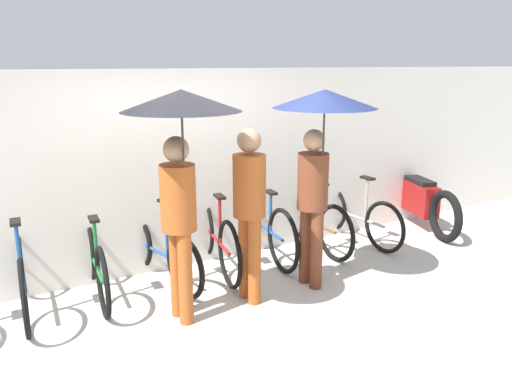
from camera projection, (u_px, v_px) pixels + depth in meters
The scene contains 13 objects.
ground_plane at pixel (252, 334), 4.44m from camera, with size 30.00×30.00×0.00m, color #B7B2A8.
back_wall at pixel (175, 171), 5.67m from camera, with size 13.98×0.12×2.27m.
parked_bicycle_1 at pixel (22, 275), 4.74m from camera, with size 0.44×1.69×1.10m.
parked_bicycle_2 at pixel (95, 262), 5.08m from camera, with size 0.44×1.66×1.05m.
parked_bicycle_3 at pixel (159, 251), 5.42m from camera, with size 0.50×1.69×1.02m.
parked_bicycle_4 at pixel (216, 237), 5.74m from camera, with size 0.45×1.74×0.97m.
parked_bicycle_5 at pixel (264, 226), 6.11m from camera, with size 0.44×1.76×0.98m.
parked_bicycle_6 at pixel (312, 221), 6.39m from camera, with size 0.44×1.66×1.08m.
parked_bicycle_7 at pixel (355, 215), 6.69m from camera, with size 0.44×1.71×0.98m.
pedestrian_leading at pixel (180, 144), 4.21m from camera, with size 1.01×1.01×2.13m.
pedestrian_center at pixel (249, 202), 4.82m from camera, with size 0.32×0.32×1.75m.
pedestrian_trailing at pixel (320, 134), 4.93m from camera, with size 1.02×1.02×2.09m.
motorcycle at pixel (418, 200), 7.28m from camera, with size 0.84×2.02×0.92m.
Camera 1 is at (-1.93, -3.48, 2.34)m, focal length 35.00 mm.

